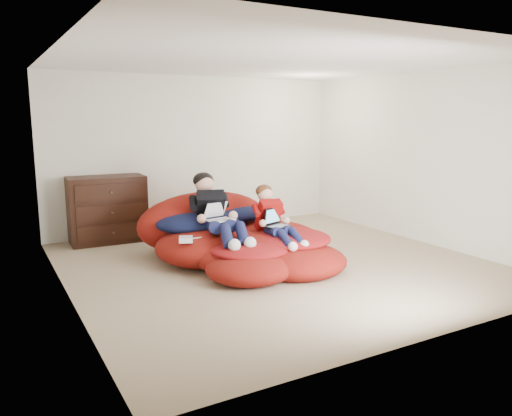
# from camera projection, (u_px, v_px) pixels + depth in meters

# --- Properties ---
(room_shell) EXTENTS (5.10, 5.10, 2.77)m
(room_shell) POSITION_uv_depth(u_px,v_px,m) (276.00, 247.00, 6.31)
(room_shell) COLOR tan
(room_shell) RESTS_ON ground
(dresser) EXTENTS (1.11, 0.62, 0.98)m
(dresser) POSITION_uv_depth(u_px,v_px,m) (107.00, 209.00, 7.39)
(dresser) COLOR black
(dresser) RESTS_ON ground
(beanbag_pile) EXTENTS (2.33, 2.45, 0.89)m
(beanbag_pile) POSITION_uv_depth(u_px,v_px,m) (238.00, 240.00, 6.46)
(beanbag_pile) COLOR maroon
(beanbag_pile) RESTS_ON ground
(cream_pillow) EXTENTS (0.43, 0.28, 0.28)m
(cream_pillow) POSITION_uv_depth(u_px,v_px,m) (183.00, 208.00, 6.82)
(cream_pillow) COLOR beige
(cream_pillow) RESTS_ON beanbag_pile
(older_boy) EXTENTS (0.47, 1.29, 0.79)m
(older_boy) POSITION_uv_depth(u_px,v_px,m) (215.00, 209.00, 6.27)
(older_boy) COLOR black
(older_boy) RESTS_ON beanbag_pile
(younger_boy) EXTENTS (0.33, 0.97, 0.68)m
(younger_boy) POSITION_uv_depth(u_px,v_px,m) (273.00, 216.00, 6.24)
(younger_boy) COLOR #A2100E
(younger_boy) RESTS_ON beanbag_pile
(laptop_white) EXTENTS (0.34, 0.38, 0.21)m
(laptop_white) POSITION_uv_depth(u_px,v_px,m) (219.00, 215.00, 6.19)
(laptop_white) COLOR white
(laptop_white) RESTS_ON older_boy
(laptop_black) EXTENTS (0.35, 0.33, 0.23)m
(laptop_black) POSITION_uv_depth(u_px,v_px,m) (276.00, 222.00, 6.20)
(laptop_black) COLOR black
(laptop_black) RESTS_ON younger_boy
(power_adapter) EXTENTS (0.21, 0.21, 0.06)m
(power_adapter) POSITION_uv_depth(u_px,v_px,m) (186.00, 239.00, 5.87)
(power_adapter) COLOR white
(power_adapter) RESTS_ON beanbag_pile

